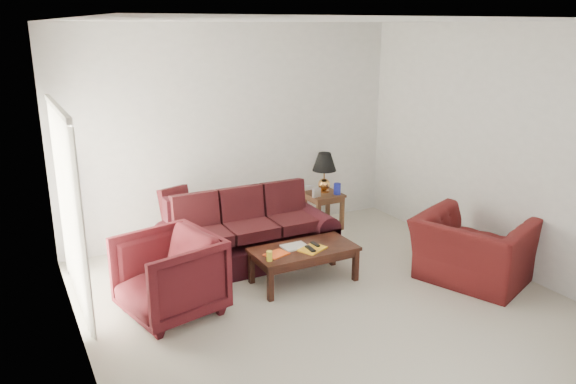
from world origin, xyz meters
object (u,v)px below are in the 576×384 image
Objects in this scene: armchair_left at (169,276)px; sofa at (248,230)px; armchair_right at (473,250)px; coffee_table at (304,265)px; floor_lamp at (72,218)px; end_table at (323,210)px.

sofa is at bearing 109.94° from armchair_left.
armchair_right reaches higher than coffee_table.
sofa is at bearing -20.63° from floor_lamp.
armchair_right is 2.01m from coffee_table.
armchair_right is (4.15, -2.45, -0.32)m from floor_lamp.
armchair_left is at bearing -64.77° from floor_lamp.
armchair_right is (2.16, -1.70, -0.06)m from sofa.
armchair_left is at bearing -160.97° from coffee_table.
armchair_right is at bearing -8.98° from coffee_table.
coffee_table is (1.63, 0.02, -0.22)m from armchair_left.
sofa reaches higher than coffee_table.
floor_lamp is at bearing 165.12° from coffee_table.
floor_lamp reaches higher than coffee_table.
floor_lamp is 1.15× the size of coffee_table.
end_table is at bearing 105.59° from armchair_left.
floor_lamp reaches higher than armchair_left.
end_table is (1.55, 0.72, -0.18)m from sofa.
coffee_table is (2.37, -1.54, -0.50)m from floor_lamp.
armchair_right is at bearing -39.58° from sofa.
floor_lamp is 4.83m from armchair_right.
floor_lamp reaches higher than armchair_right.
end_table reaches higher than coffee_table.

